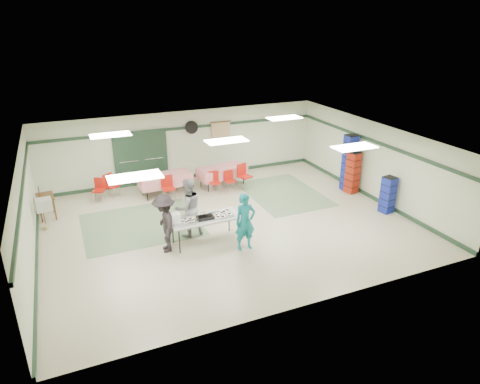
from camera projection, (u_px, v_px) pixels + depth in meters
name	position (u px, v px, depth m)	size (l,w,h in m)	color
floor	(227.00, 224.00, 13.39)	(11.00, 11.00, 0.00)	#C0B79B
ceiling	(226.00, 140.00, 12.36)	(11.00, 11.00, 0.00)	white
wall_back	(185.00, 145.00, 16.70)	(11.00, 11.00, 0.00)	beige
wall_front	(305.00, 254.00, 9.05)	(11.00, 11.00, 0.00)	beige
wall_left	(26.00, 214.00, 10.87)	(9.00, 9.00, 0.00)	beige
wall_right	(374.00, 161.00, 14.89)	(9.00, 9.00, 0.00)	beige
trim_back	(184.00, 128.00, 16.41)	(11.00, 0.06, 0.10)	#1F3A27
baseboard_back	(186.00, 177.00, 17.17)	(11.00, 0.06, 0.12)	#1F3A27
trim_left	(22.00, 189.00, 10.61)	(9.00, 0.06, 0.10)	#1F3A27
baseboard_left	(37.00, 258.00, 11.37)	(9.00, 0.06, 0.12)	#1F3A27
trim_right	(375.00, 142.00, 14.61)	(9.00, 0.06, 0.10)	#1F3A27
baseboard_right	(369.00, 195.00, 15.36)	(9.00, 0.06, 0.12)	#1F3A27
green_patch_a	(141.00, 225.00, 13.32)	(3.50, 3.00, 0.01)	slate
green_patch_b	(283.00, 193.00, 15.69)	(2.50, 3.50, 0.01)	slate
double_door_left	(129.00, 160.00, 15.96)	(0.90, 0.06, 2.10)	#949795
double_door_right	(154.00, 157.00, 16.31)	(0.90, 0.06, 2.10)	#949795
door_frame	(141.00, 159.00, 16.12)	(2.00, 0.03, 2.15)	#1F3A27
wall_fan	(192.00, 127.00, 16.49)	(0.50, 0.50, 0.10)	black
scroll_banner	(221.00, 129.00, 17.01)	(0.80, 0.02, 0.60)	tan
serving_table	(205.00, 219.00, 12.04)	(2.03, 0.86, 0.76)	#A4A49F
sheet_tray_right	(222.00, 215.00, 12.19)	(0.64, 0.48, 0.02)	silver
sheet_tray_mid	(198.00, 217.00, 12.08)	(0.54, 0.41, 0.02)	silver
sheet_tray_left	(186.00, 222.00, 11.74)	(0.57, 0.43, 0.02)	silver
baking_pan	(205.00, 217.00, 11.96)	(0.47, 0.29, 0.08)	black
foam_box_stack	(175.00, 218.00, 11.67)	(0.25, 0.23, 0.29)	white
volunteer_teal	(245.00, 222.00, 11.67)	(0.59, 0.39, 1.63)	teal
volunteer_grey	(188.00, 208.00, 12.38)	(0.86, 0.67, 1.77)	gray
volunteer_dark	(165.00, 223.00, 11.55)	(1.07, 0.62, 1.66)	black
dining_table_a	(222.00, 171.00, 16.21)	(1.94, 1.09, 0.77)	red
dining_table_b	(165.00, 180.00, 15.41)	(1.91, 0.95, 0.77)	red
chair_a	(229.00, 178.00, 15.78)	(0.36, 0.36, 0.78)	#AF1F0E
chair_b	(214.00, 180.00, 15.56)	(0.42, 0.42, 0.82)	#AF1F0E
chair_c	(243.00, 174.00, 15.96)	(0.56, 0.56, 0.94)	#AF1F0E
chair_d	(168.00, 185.00, 14.92)	(0.42, 0.42, 0.89)	#AF1F0E
chair_loose_a	(110.00, 183.00, 15.13)	(0.58, 0.58, 0.89)	#AF1F0E
chair_loose_b	(99.00, 187.00, 14.83)	(0.53, 0.53, 0.85)	#AF1F0E
crate_stack_blue_a	(349.00, 163.00, 15.62)	(0.40, 0.40, 2.11)	navy
crate_stack_red	(353.00, 173.00, 15.50)	(0.39, 0.39, 1.54)	#9C1E0F
crate_stack_blue_b	(388.00, 195.00, 13.96)	(0.38, 0.38, 1.23)	navy
printer_table	(45.00, 199.00, 13.59)	(0.58, 0.83, 0.74)	brown
office_printer	(44.00, 205.00, 12.48)	(0.44, 0.39, 0.35)	beige
broom	(42.00, 207.00, 12.85)	(0.03, 0.03, 1.39)	brown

